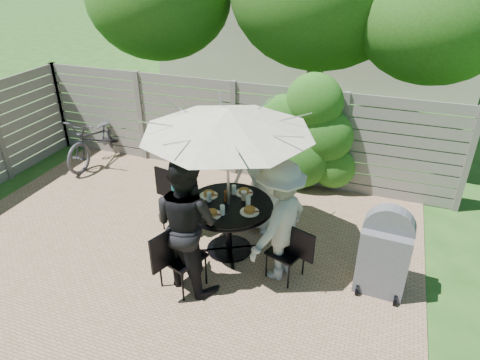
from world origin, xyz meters
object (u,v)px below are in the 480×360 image
(chair_left, at_px, (180,212))
(plate_back, at_px, (244,192))
(chair_back, at_px, (266,206))
(glass_front, at_px, (222,210))
(bbq_grill, at_px, (384,253))
(person_back, at_px, (263,172))
(glass_back, at_px, (234,190))
(person_right, at_px, (279,221))
(patio_table, at_px, (229,218))
(chair_right, at_px, (286,262))
(plate_left, at_px, (209,194))
(person_front, at_px, (187,223))
(chair_front, at_px, (182,269))
(person_left, at_px, (184,180))
(plate_front, at_px, (212,214))
(umbrella, at_px, (227,120))
(plate_right, at_px, (250,211))
(glass_left, at_px, (209,197))
(bicycle, at_px, (98,139))
(glass_right, at_px, (248,202))
(syrup_jug, at_px, (227,196))
(coffee_cup, at_px, (244,196))

(chair_left, bearing_deg, plate_back, 15.54)
(chair_back, xyz_separation_m, glass_front, (-0.26, -1.20, 0.59))
(plate_back, distance_m, bbq_grill, 2.07)
(person_back, distance_m, glass_back, 0.59)
(person_right, relative_size, plate_back, 6.53)
(patio_table, height_order, chair_right, chair_right)
(chair_back, relative_size, plate_back, 3.65)
(plate_back, bearing_deg, bbq_grill, -11.80)
(chair_back, height_order, glass_back, chair_back)
(person_right, bearing_deg, plate_back, -113.45)
(chair_left, bearing_deg, patio_table, -4.88)
(chair_left, distance_m, chair_right, 1.93)
(chair_right, height_order, plate_left, plate_left)
(person_front, bearing_deg, chair_right, -139.30)
(plate_back, height_order, glass_front, glass_front)
(chair_front, bearing_deg, glass_back, 7.72)
(person_left, relative_size, plate_front, 6.93)
(umbrella, xyz_separation_m, person_front, (-0.25, -0.79, -1.10))
(person_right, bearing_deg, plate_left, -90.00)
(plate_left, bearing_deg, umbrella, -17.28)
(umbrella, height_order, plate_right, umbrella)
(glass_left, xyz_separation_m, bbq_grill, (2.39, -0.05, -0.31))
(plate_right, height_order, bicycle, bicycle)
(person_back, relative_size, person_front, 1.03)
(patio_table, distance_m, bbq_grill, 2.12)
(plate_back, relative_size, bicycle, 0.14)
(chair_back, distance_m, glass_right, 1.07)
(bicycle, bearing_deg, person_back, -16.09)
(plate_right, xyz_separation_m, syrup_jug, (-0.39, 0.17, 0.06))
(chair_front, relative_size, plate_left, 3.81)
(patio_table, distance_m, person_front, 0.91)
(glass_front, distance_m, syrup_jug, 0.35)
(chair_left, height_order, glass_left, chair_left)
(umbrella, relative_size, syrup_jug, 17.65)
(person_back, distance_m, bbq_grill, 2.10)
(person_back, height_order, plate_right, person_back)
(patio_table, height_order, person_front, person_front)
(glass_front, bearing_deg, glass_left, 139.72)
(chair_back, bearing_deg, person_front, -4.34)
(person_front, distance_m, glass_front, 0.58)
(person_left, height_order, glass_left, person_left)
(person_left, height_order, bicycle, person_left)
(chair_back, distance_m, coffee_cup, 0.95)
(syrup_jug, height_order, coffee_cup, syrup_jug)
(umbrella, relative_size, person_front, 1.52)
(chair_right, bearing_deg, glass_right, -5.87)
(patio_table, height_order, glass_front, glass_front)
(glass_back, relative_size, bicycle, 0.07)
(glass_front, height_order, glass_right, same)
(person_back, relative_size, coffee_cup, 15.97)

